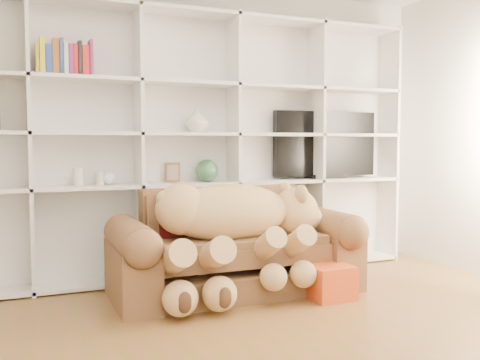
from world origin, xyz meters
name	(u,v)px	position (x,y,z in m)	size (l,w,h in m)	color
wall_back	(181,129)	(0.00, 2.50, 1.35)	(5.00, 0.02, 2.70)	silver
bookshelf	(160,133)	(-0.24, 2.36, 1.31)	(4.43, 0.35, 2.40)	white
sofa	(234,253)	(0.21, 1.72, 0.32)	(1.99, 0.86, 0.84)	brown
teddy_bear	(234,224)	(0.14, 1.55, 0.59)	(1.52, 0.83, 0.88)	tan
throw_pillow	(181,217)	(-0.20, 1.86, 0.62)	(0.38, 0.12, 0.38)	#530E15
gift_box	(329,282)	(0.82, 1.23, 0.13)	(0.33, 0.31, 0.27)	#CE481B
tv	(325,145)	(1.46, 2.35, 1.20)	(1.14, 0.18, 0.67)	black
picture_frame	(172,172)	(-0.14, 2.30, 0.96)	(0.14, 0.03, 0.17)	brown
green_vase	(207,171)	(0.18, 2.30, 0.97)	(0.20, 0.20, 0.20)	#2F5C3A
figurine_tall	(78,177)	(-0.95, 2.30, 0.94)	(0.08, 0.08, 0.15)	beige
figurine_short	(100,178)	(-0.77, 2.30, 0.92)	(0.07, 0.07, 0.11)	beige
snow_globe	(109,178)	(-0.70, 2.30, 0.92)	(0.11, 0.11, 0.11)	white
shelf_vase	(197,121)	(0.09, 2.30, 1.42)	(0.20, 0.20, 0.21)	beige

